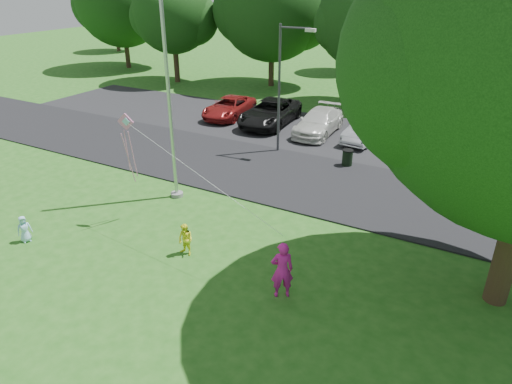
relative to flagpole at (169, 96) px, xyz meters
The scene contains 13 objects.
ground 7.39m from the flagpole, 55.01° to the right, with size 120.00×120.00×0.00m, color #235F19.
park_road 6.73m from the flagpole, 48.81° to the left, with size 60.00×6.00×0.06m, color black.
parking_strip 11.82m from the flagpole, 71.57° to the left, with size 42.00×7.00×0.06m, color black.
flagpole is the anchor object (origin of this frame).
street_lamp 6.96m from the flagpole, 77.52° to the left, with size 1.75×0.33×6.23m.
trash_can 9.07m from the flagpole, 52.27° to the left, with size 0.52×0.52×0.82m.
tree_row 19.95m from the flagpole, 75.18° to the left, with size 64.35×11.94×10.88m.
horizon_trees 29.85m from the flagpole, 75.32° to the left, with size 77.46×7.20×7.02m.
parked_cars 11.33m from the flagpole, 75.99° to the left, with size 17.43×5.46×1.47m.
woman 8.25m from the flagpole, 29.24° to the right, with size 0.64×0.42×1.75m, color #D31C97.
child_yellow 5.72m from the flagpole, 48.14° to the right, with size 0.53×0.42×1.10m, color #FEFF28.
child_blue 6.86m from the flagpole, 113.62° to the right, with size 0.47×0.30×0.96m, color #A6E1FF.
kite 2.48m from the flagpole, 87.19° to the right, with size 6.95×1.68×2.63m.
Camera 1 is at (7.54, -8.18, 8.27)m, focal length 32.00 mm.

